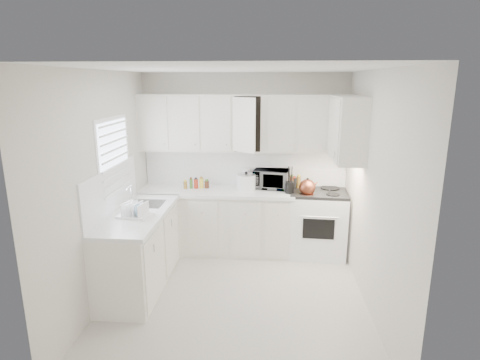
# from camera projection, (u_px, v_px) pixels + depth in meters

# --- Properties ---
(floor) EXTENTS (3.20, 3.20, 0.00)m
(floor) POSITION_uv_depth(u_px,v_px,m) (236.00, 297.00, 4.67)
(floor) COLOR beige
(floor) RESTS_ON ground
(ceiling) EXTENTS (3.20, 3.20, 0.00)m
(ceiling) POSITION_uv_depth(u_px,v_px,m) (235.00, 69.00, 4.04)
(ceiling) COLOR white
(ceiling) RESTS_ON ground
(wall_back) EXTENTS (3.00, 0.00, 3.00)m
(wall_back) POSITION_uv_depth(u_px,v_px,m) (244.00, 162.00, 5.90)
(wall_back) COLOR silver
(wall_back) RESTS_ON ground
(wall_front) EXTENTS (3.00, 0.00, 3.00)m
(wall_front) POSITION_uv_depth(u_px,v_px,m) (216.00, 251.00, 2.80)
(wall_front) COLOR silver
(wall_front) RESTS_ON ground
(wall_left) EXTENTS (0.00, 3.20, 3.20)m
(wall_left) POSITION_uv_depth(u_px,v_px,m) (103.00, 188.00, 4.46)
(wall_left) COLOR silver
(wall_left) RESTS_ON ground
(wall_right) EXTENTS (0.00, 3.20, 3.20)m
(wall_right) POSITION_uv_depth(u_px,v_px,m) (374.00, 194.00, 4.24)
(wall_right) COLOR silver
(wall_right) RESTS_ON ground
(window_blinds) EXTENTS (0.06, 0.96, 1.06)m
(window_blinds) POSITION_uv_depth(u_px,v_px,m) (115.00, 161.00, 4.74)
(window_blinds) COLOR white
(window_blinds) RESTS_ON wall_left
(lower_cabinets_back) EXTENTS (2.22, 0.60, 0.90)m
(lower_cabinets_back) POSITION_uv_depth(u_px,v_px,m) (217.00, 222.00, 5.84)
(lower_cabinets_back) COLOR silver
(lower_cabinets_back) RESTS_ON floor
(lower_cabinets_left) EXTENTS (0.60, 1.60, 0.90)m
(lower_cabinets_left) POSITION_uv_depth(u_px,v_px,m) (140.00, 251.00, 4.84)
(lower_cabinets_left) COLOR silver
(lower_cabinets_left) RESTS_ON floor
(countertop_back) EXTENTS (2.24, 0.64, 0.05)m
(countertop_back) POSITION_uv_depth(u_px,v_px,m) (216.00, 191.00, 5.72)
(countertop_back) COLOR silver
(countertop_back) RESTS_ON lower_cabinets_back
(countertop_left) EXTENTS (0.64, 1.62, 0.05)m
(countertop_left) POSITION_uv_depth(u_px,v_px,m) (138.00, 215.00, 4.72)
(countertop_left) COLOR silver
(countertop_left) RESTS_ON lower_cabinets_left
(backsplash_back) EXTENTS (2.98, 0.02, 0.55)m
(backsplash_back) POSITION_uv_depth(u_px,v_px,m) (244.00, 167.00, 5.91)
(backsplash_back) COLOR white
(backsplash_back) RESTS_ON wall_back
(backsplash_left) EXTENTS (0.02, 1.60, 0.55)m
(backsplash_left) POSITION_uv_depth(u_px,v_px,m) (112.00, 190.00, 4.67)
(backsplash_left) COLOR white
(backsplash_left) RESTS_ON wall_left
(upper_cabinets_back) EXTENTS (3.00, 0.33, 0.80)m
(upper_cabinets_back) POSITION_uv_depth(u_px,v_px,m) (244.00, 151.00, 5.69)
(upper_cabinets_back) COLOR silver
(upper_cabinets_back) RESTS_ON wall_back
(upper_cabinets_right) EXTENTS (0.33, 0.90, 0.80)m
(upper_cabinets_right) POSITION_uv_depth(u_px,v_px,m) (346.00, 161.00, 5.00)
(upper_cabinets_right) COLOR silver
(upper_cabinets_right) RESTS_ON wall_right
(sink) EXTENTS (0.42, 0.38, 0.30)m
(sink) POSITION_uv_depth(u_px,v_px,m) (146.00, 195.00, 5.03)
(sink) COLOR gray
(sink) RESTS_ON countertop_left
(stove) EXTENTS (0.84, 0.70, 1.22)m
(stove) POSITION_uv_depth(u_px,v_px,m) (318.00, 214.00, 5.69)
(stove) COLOR white
(stove) RESTS_ON floor
(tea_kettle) EXTENTS (0.32, 0.29, 0.26)m
(tea_kettle) POSITION_uv_depth(u_px,v_px,m) (307.00, 186.00, 5.44)
(tea_kettle) COLOR maroon
(tea_kettle) RESTS_ON stove
(frying_pan) EXTENTS (0.35, 0.50, 0.04)m
(frying_pan) POSITION_uv_depth(u_px,v_px,m) (330.00, 188.00, 5.75)
(frying_pan) COLOR black
(frying_pan) RESTS_ON stove
(microwave) EXTENTS (0.54, 0.36, 0.34)m
(microwave) POSITION_uv_depth(u_px,v_px,m) (271.00, 177.00, 5.77)
(microwave) COLOR gray
(microwave) RESTS_ON countertop_back
(rice_cooker) EXTENTS (0.34, 0.34, 0.27)m
(rice_cooker) POSITION_uv_depth(u_px,v_px,m) (246.00, 181.00, 5.67)
(rice_cooker) COLOR white
(rice_cooker) RESTS_ON countertop_back
(paper_towel) EXTENTS (0.12, 0.12, 0.27)m
(paper_towel) POSITION_uv_depth(u_px,v_px,m) (246.00, 177.00, 5.87)
(paper_towel) COLOR white
(paper_towel) RESTS_ON countertop_back
(utensil_crock) EXTENTS (0.17, 0.17, 0.40)m
(utensil_crock) POSITION_uv_depth(u_px,v_px,m) (290.00, 180.00, 5.48)
(utensil_crock) COLOR black
(utensil_crock) RESTS_ON countertop_back
(dish_rack) EXTENTS (0.40, 0.33, 0.20)m
(dish_rack) POSITION_uv_depth(u_px,v_px,m) (134.00, 209.00, 4.55)
(dish_rack) COLOR white
(dish_rack) RESTS_ON countertop_left
(spice_left_0) EXTENTS (0.06, 0.06, 0.13)m
(spice_left_0) POSITION_uv_depth(u_px,v_px,m) (187.00, 183.00, 5.86)
(spice_left_0) COLOR olive
(spice_left_0) RESTS_ON countertop_back
(spice_left_1) EXTENTS (0.06, 0.06, 0.13)m
(spice_left_1) POSITION_uv_depth(u_px,v_px,m) (190.00, 184.00, 5.76)
(spice_left_1) COLOR #3F6F25
(spice_left_1) RESTS_ON countertop_back
(spice_left_2) EXTENTS (0.06, 0.06, 0.13)m
(spice_left_2) POSITION_uv_depth(u_px,v_px,m) (197.00, 183.00, 5.84)
(spice_left_2) COLOR #B12C17
(spice_left_2) RESTS_ON countertop_back
(spice_left_3) EXTENTS (0.06, 0.06, 0.13)m
(spice_left_3) POSITION_uv_depth(u_px,v_px,m) (201.00, 184.00, 5.75)
(spice_left_3) COLOR yellow
(spice_left_3) RESTS_ON countertop_back
(spice_left_4) EXTENTS (0.06, 0.06, 0.13)m
(spice_left_4) POSITION_uv_depth(u_px,v_px,m) (207.00, 183.00, 5.83)
(spice_left_4) COLOR #532B17
(spice_left_4) RESTS_ON countertop_back
(sauce_right_0) EXTENTS (0.06, 0.06, 0.19)m
(sauce_right_0) POSITION_uv_depth(u_px,v_px,m) (283.00, 182.00, 5.78)
(sauce_right_0) COLOR #B12C17
(sauce_right_0) RESTS_ON countertop_back
(sauce_right_1) EXTENTS (0.06, 0.06, 0.19)m
(sauce_right_1) POSITION_uv_depth(u_px,v_px,m) (287.00, 183.00, 5.72)
(sauce_right_1) COLOR yellow
(sauce_right_1) RESTS_ON countertop_back
(sauce_right_2) EXTENTS (0.06, 0.06, 0.19)m
(sauce_right_2) POSITION_uv_depth(u_px,v_px,m) (291.00, 182.00, 5.78)
(sauce_right_2) COLOR #532B17
(sauce_right_2) RESTS_ON countertop_back
(sauce_right_3) EXTENTS (0.06, 0.06, 0.19)m
(sauce_right_3) POSITION_uv_depth(u_px,v_px,m) (295.00, 183.00, 5.71)
(sauce_right_3) COLOR black
(sauce_right_3) RESTS_ON countertop_back
(sauce_right_4) EXTENTS (0.06, 0.06, 0.19)m
(sauce_right_4) POSITION_uv_depth(u_px,v_px,m) (298.00, 182.00, 5.77)
(sauce_right_4) COLOR olive
(sauce_right_4) RESTS_ON countertop_back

